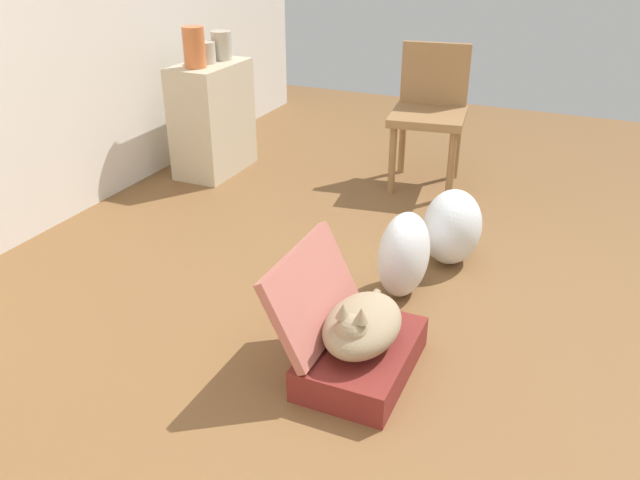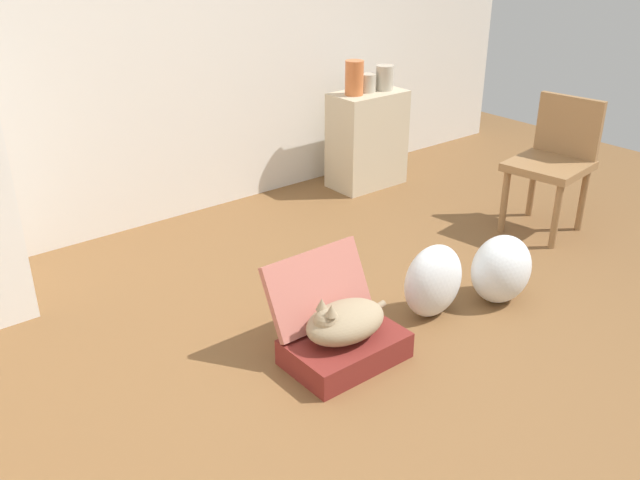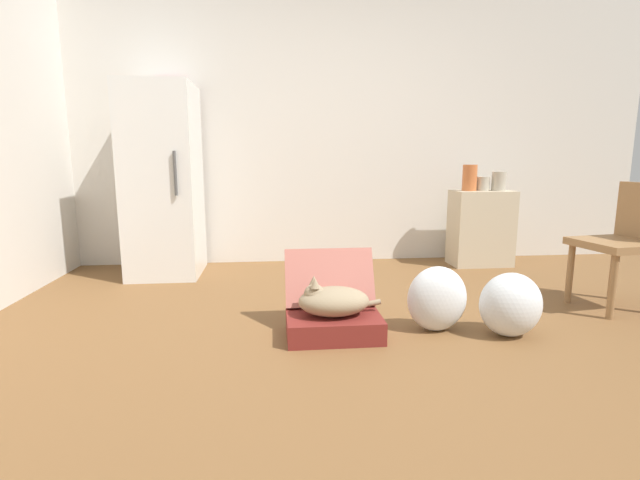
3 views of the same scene
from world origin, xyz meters
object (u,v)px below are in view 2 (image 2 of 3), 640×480
object	(u,v)px
vase_short	(385,78)
vase_round	(368,83)
plastic_bag_white	(433,281)
vase_tall	(354,78)
cat	(344,321)
plastic_bag_clear	(501,269)
suitcase_base	(345,349)
side_table	(367,139)
chair	(554,159)

from	to	relation	value
vase_short	vase_round	xyz separation A→B (m)	(-0.14, 0.03, -0.02)
plastic_bag_white	vase_tall	bearing A→B (deg)	61.71
cat	vase_tall	distance (m)	2.34
vase_tall	plastic_bag_clear	bearing A→B (deg)	-105.54
suitcase_base	vase_tall	xyz separation A→B (m)	(1.50, 1.67, 0.77)
plastic_bag_white	side_table	xyz separation A→B (m)	(1.02, 1.64, 0.16)
vase_short	chair	world-z (taller)	vase_short
plastic_bag_white	vase_round	distance (m)	2.03
plastic_bag_clear	vase_tall	bearing A→B (deg)	74.46
suitcase_base	vase_tall	world-z (taller)	vase_tall
cat	plastic_bag_white	world-z (taller)	plastic_bag_white
vase_round	plastic_bag_white	bearing A→B (deg)	-121.78
suitcase_base	vase_round	distance (m)	2.46
plastic_bag_white	vase_tall	distance (m)	1.97
cat	plastic_bag_clear	distance (m)	1.03
suitcase_base	vase_short	size ratio (longest dim) A/B	3.04
plastic_bag_white	plastic_bag_clear	world-z (taller)	plastic_bag_white
cat	chair	bearing A→B (deg)	9.02
plastic_bag_clear	side_table	distance (m)	1.88
suitcase_base	cat	world-z (taller)	cat
suitcase_base	cat	xyz separation A→B (m)	(-0.01, 0.00, 0.15)
suitcase_base	plastic_bag_clear	distance (m)	1.02
suitcase_base	vase_tall	bearing A→B (deg)	48.09
plastic_bag_clear	chair	bearing A→B (deg)	22.16
vase_short	vase_tall	bearing A→B (deg)	175.94
vase_round	chair	distance (m)	1.44
cat	side_table	distance (m)	2.35
plastic_bag_clear	vase_short	bearing A→B (deg)	66.20
vase_tall	vase_round	bearing A→B (deg)	3.92
vase_round	chair	size ratio (longest dim) A/B	0.15
vase_round	plastic_bag_clear	bearing A→B (deg)	-109.56
suitcase_base	plastic_bag_clear	xyz separation A→B (m)	(1.01, -0.09, 0.12)
vase_round	cat	bearing A→B (deg)	-134.46
chair	cat	bearing A→B (deg)	-89.09
side_table	cat	bearing A→B (deg)	-134.65
plastic_bag_white	vase_tall	world-z (taller)	vase_tall
suitcase_base	plastic_bag_clear	bearing A→B (deg)	-5.01
side_table	chair	world-z (taller)	chair
vase_tall	vase_round	size ratio (longest dim) A/B	1.86
plastic_bag_clear	vase_short	world-z (taller)	vase_short
suitcase_base	side_table	bearing A→B (deg)	45.52
cat	vase_short	bearing A→B (deg)	42.72
plastic_bag_clear	vase_tall	xyz separation A→B (m)	(0.49, 1.76, 0.65)
cat	chair	xyz separation A→B (m)	(2.03, 0.32, 0.26)
suitcase_base	chair	bearing A→B (deg)	9.07
suitcase_base	chair	distance (m)	2.09
side_table	vase_short	size ratio (longest dim) A/B	4.02
plastic_bag_clear	vase_short	distance (m)	2.00
vase_tall	vase_round	distance (m)	0.15
vase_tall	vase_short	size ratio (longest dim) A/B	1.37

